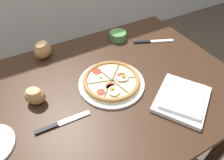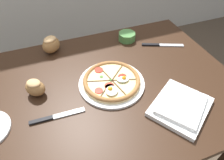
{
  "view_description": "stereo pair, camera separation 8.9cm",
  "coord_description": "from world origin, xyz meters",
  "px_view_note": "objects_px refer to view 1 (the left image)",
  "views": [
    {
      "loc": [
        -0.21,
        -0.56,
        1.42
      ],
      "look_at": [
        0.09,
        -0.0,
        0.79
      ],
      "focal_mm": 32.0,
      "sensor_mm": 36.0,
      "label": 1
    },
    {
      "loc": [
        -0.13,
        -0.6,
        1.42
      ],
      "look_at": [
        0.09,
        -0.0,
        0.79
      ],
      "focal_mm": 32.0,
      "sensor_mm": 36.0,
      "label": 2
    }
  ],
  "objects_px": {
    "bread_piece_near": "(35,96)",
    "knife_main": "(153,41)",
    "dining_table": "(95,105)",
    "knife_spare": "(62,123)",
    "ramekin_bowl": "(118,36)",
    "napkin_folded": "(182,98)",
    "bread_piece_far": "(43,50)",
    "pizza": "(112,82)"
  },
  "relations": [
    {
      "from": "ramekin_bowl",
      "to": "bread_piece_far",
      "type": "relative_size",
      "value": 0.81
    },
    {
      "from": "pizza",
      "to": "knife_spare",
      "type": "bearing_deg",
      "value": -161.55
    },
    {
      "from": "dining_table",
      "to": "bread_piece_far",
      "type": "relative_size",
      "value": 10.64
    },
    {
      "from": "dining_table",
      "to": "ramekin_bowl",
      "type": "bearing_deg",
      "value": 45.74
    },
    {
      "from": "bread_piece_near",
      "to": "knife_main",
      "type": "xyz_separation_m",
      "value": [
        0.7,
        0.13,
        -0.04
      ]
    },
    {
      "from": "dining_table",
      "to": "knife_spare",
      "type": "height_order",
      "value": "knife_spare"
    },
    {
      "from": "pizza",
      "to": "knife_spare",
      "type": "xyz_separation_m",
      "value": [
        -0.27,
        -0.09,
        -0.01
      ]
    },
    {
      "from": "dining_table",
      "to": "ramekin_bowl",
      "type": "xyz_separation_m",
      "value": [
        0.3,
        0.31,
        0.13
      ]
    },
    {
      "from": "napkin_folded",
      "to": "bread_piece_far",
      "type": "xyz_separation_m",
      "value": [
        -0.43,
        0.58,
        0.03
      ]
    },
    {
      "from": "pizza",
      "to": "ramekin_bowl",
      "type": "xyz_separation_m",
      "value": [
        0.21,
        0.31,
        0.01
      ]
    },
    {
      "from": "pizza",
      "to": "bread_piece_far",
      "type": "bearing_deg",
      "value": 121.38
    },
    {
      "from": "bread_piece_far",
      "to": "knife_main",
      "type": "distance_m",
      "value": 0.61
    },
    {
      "from": "knife_main",
      "to": "ramekin_bowl",
      "type": "bearing_deg",
      "value": 165.41
    },
    {
      "from": "pizza",
      "to": "bread_piece_far",
      "type": "xyz_separation_m",
      "value": [
        -0.22,
        0.35,
        0.03
      ]
    },
    {
      "from": "pizza",
      "to": "bread_piece_far",
      "type": "height_order",
      "value": "bread_piece_far"
    },
    {
      "from": "dining_table",
      "to": "bread_piece_near",
      "type": "bearing_deg",
      "value": 166.07
    },
    {
      "from": "pizza",
      "to": "dining_table",
      "type": "bearing_deg",
      "value": 176.54
    },
    {
      "from": "bread_piece_far",
      "to": "pizza",
      "type": "bearing_deg",
      "value": -58.62
    },
    {
      "from": "pizza",
      "to": "bread_piece_far",
      "type": "distance_m",
      "value": 0.41
    },
    {
      "from": "bread_piece_near",
      "to": "bread_piece_far",
      "type": "distance_m",
      "value": 0.31
    },
    {
      "from": "knife_main",
      "to": "bread_piece_far",
      "type": "bearing_deg",
      "value": -172.89
    },
    {
      "from": "dining_table",
      "to": "bread_piece_near",
      "type": "height_order",
      "value": "bread_piece_near"
    },
    {
      "from": "ramekin_bowl",
      "to": "bread_piece_near",
      "type": "bearing_deg",
      "value": -154.96
    },
    {
      "from": "knife_spare",
      "to": "knife_main",
      "type": "bearing_deg",
      "value": 25.76
    },
    {
      "from": "knife_spare",
      "to": "pizza",
      "type": "bearing_deg",
      "value": 20.73
    },
    {
      "from": "ramekin_bowl",
      "to": "napkin_folded",
      "type": "xyz_separation_m",
      "value": [
        0.0,
        -0.54,
        -0.01
      ]
    },
    {
      "from": "ramekin_bowl",
      "to": "napkin_folded",
      "type": "distance_m",
      "value": 0.54
    },
    {
      "from": "bread_piece_near",
      "to": "knife_main",
      "type": "relative_size",
      "value": 0.48
    },
    {
      "from": "ramekin_bowl",
      "to": "bread_piece_far",
      "type": "height_order",
      "value": "bread_piece_far"
    },
    {
      "from": "ramekin_bowl",
      "to": "knife_main",
      "type": "bearing_deg",
      "value": -37.11
    },
    {
      "from": "napkin_folded",
      "to": "ramekin_bowl",
      "type": "bearing_deg",
      "value": 90.22
    },
    {
      "from": "ramekin_bowl",
      "to": "pizza",
      "type": "bearing_deg",
      "value": -123.85
    },
    {
      "from": "dining_table",
      "to": "knife_spare",
      "type": "relative_size",
      "value": 6.14
    },
    {
      "from": "pizza",
      "to": "napkin_folded",
      "type": "relative_size",
      "value": 0.98
    },
    {
      "from": "ramekin_bowl",
      "to": "knife_main",
      "type": "distance_m",
      "value": 0.21
    },
    {
      "from": "dining_table",
      "to": "napkin_folded",
      "type": "distance_m",
      "value": 0.4
    },
    {
      "from": "pizza",
      "to": "bread_piece_near",
      "type": "xyz_separation_m",
      "value": [
        -0.33,
        0.06,
        0.02
      ]
    },
    {
      "from": "dining_table",
      "to": "napkin_folded",
      "type": "bearing_deg",
      "value": -37.13
    },
    {
      "from": "bread_piece_far",
      "to": "knife_spare",
      "type": "distance_m",
      "value": 0.45
    },
    {
      "from": "knife_main",
      "to": "napkin_folded",
      "type": "bearing_deg",
      "value": -88.89
    },
    {
      "from": "ramekin_bowl",
      "to": "bread_piece_far",
      "type": "xyz_separation_m",
      "value": [
        -0.43,
        0.04,
        0.02
      ]
    },
    {
      "from": "knife_spare",
      "to": "ramekin_bowl",
      "type": "bearing_deg",
      "value": 42.47
    }
  ]
}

